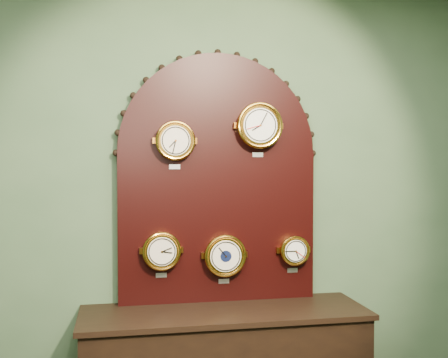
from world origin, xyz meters
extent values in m
plane|color=#466444|center=(0.00, 2.50, 1.40)|extent=(4.00, 0.00, 4.00)
cube|color=black|center=(0.00, 2.45, 1.28)|extent=(1.20, 0.06, 0.90)
cylinder|color=black|center=(0.00, 2.45, 1.73)|extent=(1.20, 0.06, 1.20)
cylinder|color=#C48A29|center=(-0.27, 2.39, 1.80)|extent=(0.22, 0.08, 0.22)
torus|color=#C48A29|center=(-0.27, 2.36, 1.80)|extent=(0.23, 0.02, 0.23)
cylinder|color=beige|center=(-0.27, 2.35, 1.80)|extent=(0.17, 0.01, 0.17)
cube|color=silver|center=(-0.27, 2.42, 1.65)|extent=(0.07, 0.01, 0.03)
cylinder|color=#C48A29|center=(0.24, 2.39, 1.90)|extent=(0.26, 0.08, 0.26)
torus|color=#C48A29|center=(0.24, 2.36, 1.90)|extent=(0.28, 0.03, 0.28)
cylinder|color=white|center=(0.24, 2.35, 1.90)|extent=(0.21, 0.01, 0.21)
cube|color=silver|center=(0.24, 2.42, 1.72)|extent=(0.07, 0.01, 0.03)
cylinder|color=#C48A29|center=(-0.35, 2.39, 1.16)|extent=(0.21, 0.08, 0.21)
torus|color=#C48A29|center=(-0.35, 2.36, 1.16)|extent=(0.23, 0.02, 0.23)
cylinder|color=beige|center=(-0.35, 2.35, 1.16)|extent=(0.17, 0.01, 0.17)
cube|color=silver|center=(-0.35, 2.42, 1.01)|extent=(0.07, 0.01, 0.03)
cylinder|color=#C48A29|center=(0.03, 2.39, 1.12)|extent=(0.24, 0.08, 0.24)
torus|color=#C48A29|center=(0.03, 2.36, 1.12)|extent=(0.25, 0.02, 0.25)
cylinder|color=beige|center=(0.03, 2.35, 1.12)|extent=(0.19, 0.01, 0.19)
cube|color=silver|center=(0.03, 2.42, 0.95)|extent=(0.07, 0.01, 0.03)
cylinder|color=#0B1334|center=(0.03, 2.35, 1.12)|extent=(0.07, 0.00, 0.07)
cylinder|color=#C48A29|center=(0.47, 2.39, 1.13)|extent=(0.17, 0.08, 0.17)
torus|color=#C48A29|center=(0.47, 2.36, 1.13)|extent=(0.18, 0.02, 0.18)
cylinder|color=white|center=(0.47, 2.35, 1.13)|extent=(0.14, 0.01, 0.14)
cube|color=silver|center=(0.47, 2.42, 1.00)|extent=(0.07, 0.01, 0.03)
camera|label=1|loc=(-0.60, -0.84, 1.70)|focal=44.20mm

